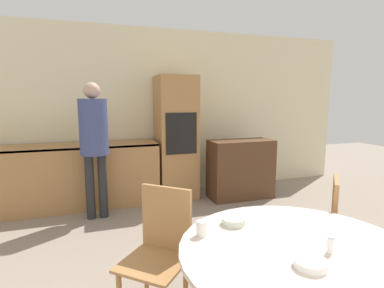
{
  "coord_description": "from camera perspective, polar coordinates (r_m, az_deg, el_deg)",
  "views": [
    {
      "loc": [
        -0.83,
        -0.0,
        1.52
      ],
      "look_at": [
        0.05,
        2.67,
        1.09
      ],
      "focal_mm": 28.0,
      "sensor_mm": 36.0,
      "label": 1
    }
  ],
  "objects": [
    {
      "name": "wall_back",
      "position": [
        4.82,
        -8.36,
        5.92
      ],
      "size": [
        7.04,
        0.05,
        2.6
      ],
      "color": "beige",
      "rests_on": "ground_plane"
    },
    {
      "name": "kitchen_counter",
      "position": [
        4.55,
        -23.97,
        -5.62
      ],
      "size": [
        2.7,
        0.6,
        0.89
      ],
      "color": "#AD7A47",
      "rests_on": "ground_plane"
    },
    {
      "name": "oven_unit",
      "position": [
        4.6,
        -3.06,
        1.25
      ],
      "size": [
        0.58,
        0.59,
        1.86
      ],
      "color": "#AD7A47",
      "rests_on": "ground_plane"
    },
    {
      "name": "sideboard",
      "position": [
        4.69,
        9.23,
        -4.7
      ],
      "size": [
        0.97,
        0.45,
        0.9
      ],
      "color": "#51331E",
      "rests_on": "ground_plane"
    },
    {
      "name": "chair_far_left",
      "position": [
        2.17,
        -6.13,
        -18.93
      ],
      "size": [
        0.56,
        0.56,
        0.92
      ],
      "rotation": [
        0.0,
        0.0,
        5.55
      ],
      "color": "#AD7A47",
      "rests_on": "ground_plane"
    },
    {
      "name": "chair_far_right",
      "position": [
        2.66,
        23.1,
        -14.21
      ],
      "size": [
        0.57,
        0.57,
        0.92
      ],
      "rotation": [
        0.0,
        0.0,
        3.97
      ],
      "color": "#AD7A47",
      "rests_on": "ground_plane"
    },
    {
      "name": "person_standing",
      "position": [
        3.91,
        -18.17,
        1.53
      ],
      "size": [
        0.35,
        0.35,
        1.72
      ],
      "color": "#262628",
      "rests_on": "ground_plane"
    },
    {
      "name": "cup",
      "position": [
        1.78,
        1.79,
        -15.74
      ],
      "size": [
        0.06,
        0.06,
        0.09
      ],
      "color": "white",
      "rests_on": "dining_table"
    },
    {
      "name": "bowl_near",
      "position": [
        1.6,
        21.58,
        -20.38
      ],
      "size": [
        0.16,
        0.16,
        0.04
      ],
      "color": "white",
      "rests_on": "dining_table"
    },
    {
      "name": "bowl_centre",
      "position": [
        1.95,
        7.88,
        -14.31
      ],
      "size": [
        0.15,
        0.15,
        0.04
      ],
      "color": "silver",
      "rests_on": "dining_table"
    },
    {
      "name": "salt_shaker",
      "position": [
        1.75,
        24.78,
        -16.94
      ],
      "size": [
        0.03,
        0.03,
        0.09
      ],
      "color": "white",
      "rests_on": "dining_table"
    }
  ]
}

